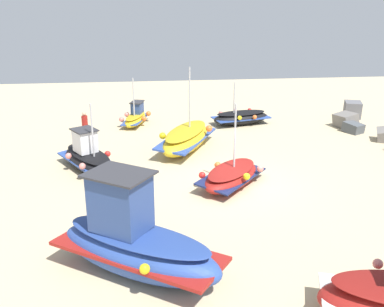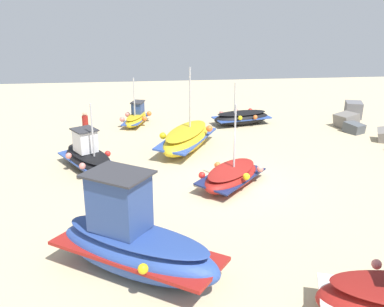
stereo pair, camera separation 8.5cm
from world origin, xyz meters
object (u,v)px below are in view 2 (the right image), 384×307
object	(u,v)px
person_walking	(85,125)
fishing_boat_3	(134,242)
fishing_boat_0	(231,176)
fishing_boat_2	(187,138)
fishing_boat_5	(88,158)
fishing_boat_1	(242,117)
fishing_boat_6	(136,117)

from	to	relation	value
person_walking	fishing_boat_3	bearing A→B (deg)	139.99
fishing_boat_0	fishing_boat_2	distance (m)	5.18
fishing_boat_2	fishing_boat_0	bearing A→B (deg)	42.47
fishing_boat_0	fishing_boat_5	xyz separation A→B (m)	(-2.58, -6.16, 0.14)
fishing_boat_5	person_walking	distance (m)	4.19
fishing_boat_5	person_walking	world-z (taller)	fishing_boat_5
fishing_boat_0	person_walking	bearing A→B (deg)	-94.66
fishing_boat_3	fishing_boat_5	size ratio (longest dim) A/B	1.25
fishing_boat_1	person_walking	size ratio (longest dim) A/B	2.23
fishing_boat_0	fishing_boat_3	distance (m)	7.13
fishing_boat_3	person_walking	distance (m)	12.90
fishing_boat_1	fishing_boat_2	world-z (taller)	fishing_boat_2
fishing_boat_1	fishing_boat_5	xyz separation A→B (m)	(6.96, -8.67, 0.15)
fishing_boat_5	person_walking	xyz separation A→B (m)	(-4.14, -0.55, 0.42)
fishing_boat_0	fishing_boat_1	bearing A→B (deg)	-154.36
fishing_boat_1	fishing_boat_2	bearing A→B (deg)	-144.38
fishing_boat_0	person_walking	distance (m)	9.50
fishing_boat_3	fishing_boat_5	bearing A→B (deg)	-40.78
fishing_boat_6	person_walking	xyz separation A→B (m)	(3.53, -2.69, 0.55)
fishing_boat_1	fishing_boat_2	xyz separation A→B (m)	(4.55, -3.90, 0.17)
fishing_boat_6	fishing_boat_0	bearing A→B (deg)	-142.20
fishing_boat_0	fishing_boat_6	bearing A→B (deg)	-118.20
fishing_boat_2	fishing_boat_6	xyz separation A→B (m)	(-5.25, -2.62, -0.15)
fishing_boat_3	person_walking	world-z (taller)	fishing_boat_3
fishing_boat_3	person_walking	size ratio (longest dim) A/B	3.07
fishing_boat_2	person_walking	distance (m)	5.60
fishing_boat_0	fishing_boat_1	world-z (taller)	fishing_boat_0
fishing_boat_3	fishing_boat_6	distance (m)	16.14
fishing_boat_0	fishing_boat_3	size ratio (longest dim) A/B	0.70
fishing_boat_3	fishing_boat_6	xyz separation A→B (m)	(-16.13, -0.04, -0.49)
fishing_boat_5	fishing_boat_6	distance (m)	7.96
fishing_boat_0	fishing_boat_6	size ratio (longest dim) A/B	1.16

